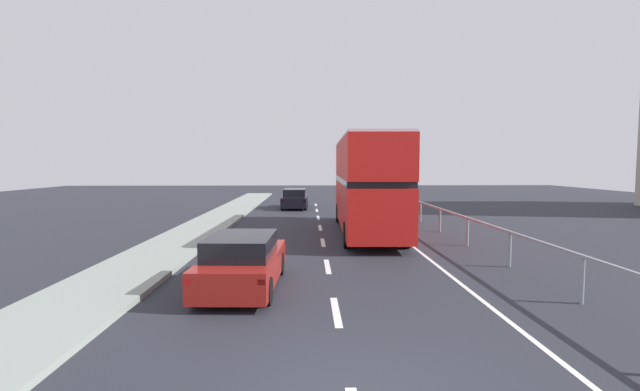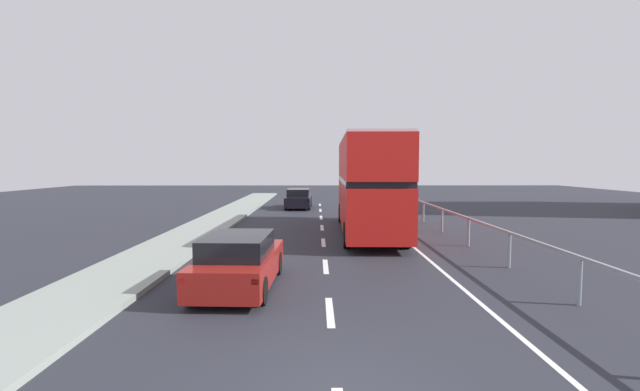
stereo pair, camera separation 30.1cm
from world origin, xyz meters
TOP-DOWN VIEW (x-y plane):
  - lane_paint_markings at (2.16, 8.43)m, footprint 3.60×46.00m
  - bridge_side_railing at (5.62, 9.00)m, footprint 0.10×42.00m
  - double_decker_bus_red at (2.10, 14.02)m, footprint 2.75×10.46m
  - hatchback_car_near at (-2.27, 5.20)m, footprint 1.93×4.18m
  - sedan_car_ahead at (-1.56, 25.47)m, footprint 1.89×4.43m

SIDE VIEW (x-z plane):
  - lane_paint_markings at x=2.16m, z-range 0.00..0.01m
  - hatchback_car_near at x=-2.27m, z-range -0.02..1.37m
  - sedan_car_ahead at x=-1.56m, z-range -0.03..1.40m
  - bridge_side_railing at x=5.62m, z-range 0.35..1.47m
  - double_decker_bus_red at x=2.10m, z-range 0.15..4.53m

